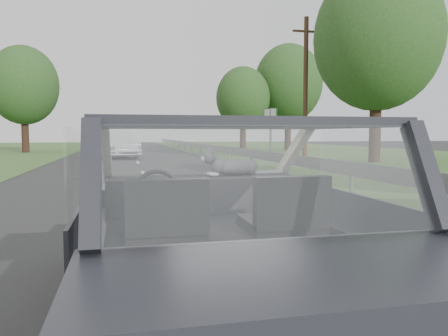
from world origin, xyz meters
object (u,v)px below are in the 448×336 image
other_car (119,145)px  utility_pole (305,89)px  highway_sign (271,135)px  subject_car (218,223)px  cat (235,166)px

other_car → utility_pole: size_ratio=0.63×
other_car → utility_pole: 10.70m
highway_sign → utility_pole: (1.94, 0.21, 2.31)m
subject_car → highway_sign: size_ratio=1.51×
other_car → highway_sign: bearing=-41.2°
cat → utility_pole: (8.20, 17.40, 2.55)m
cat → highway_sign: 18.30m
subject_car → other_car: size_ratio=0.87×
other_car → highway_sign: 8.71m
subject_car → utility_pole: bearing=64.8°
utility_pole → subject_car: bearing=-115.2°
subject_car → other_car: (-0.87, 22.35, 0.03)m
subject_car → utility_pole: (8.50, 18.06, 2.91)m
subject_car → cat: (0.30, 0.66, 0.36)m
other_car → subject_car: bearing=-97.8°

